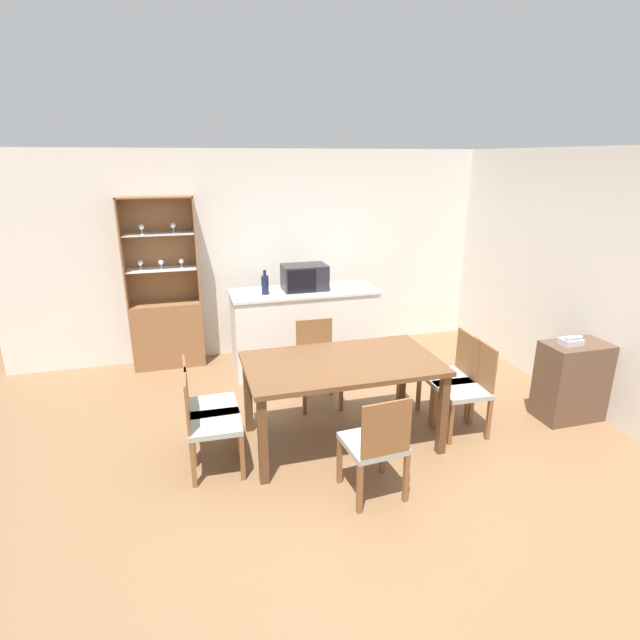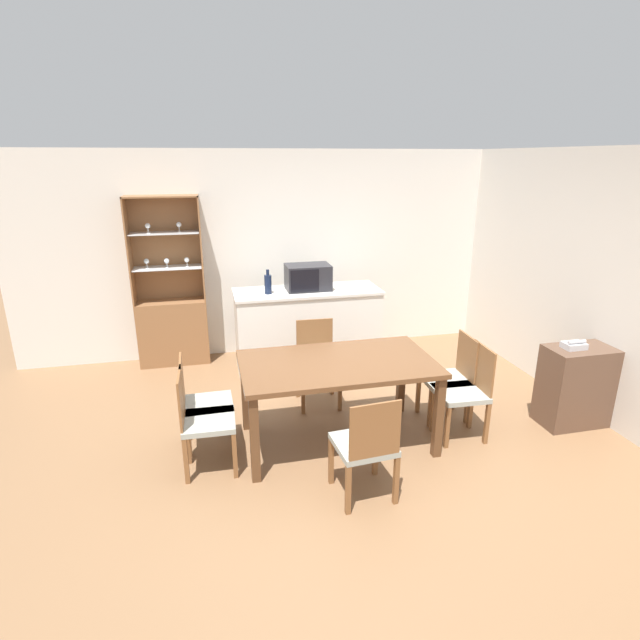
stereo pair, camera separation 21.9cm
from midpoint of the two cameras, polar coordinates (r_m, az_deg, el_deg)
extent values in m
plane|color=brown|center=(4.52, 4.51, -14.77)|extent=(18.00, 18.00, 0.00)
cube|color=silver|center=(6.46, -2.28, 7.62)|extent=(6.80, 0.06, 2.55)
cube|color=silver|center=(5.56, 30.18, 3.43)|extent=(0.06, 4.60, 2.55)
cube|color=silver|center=(5.98, -0.40, -1.21)|extent=(1.68, 0.60, 0.94)
cube|color=beige|center=(5.84, -0.41, 3.30)|extent=(1.71, 0.63, 0.03)
cube|color=brown|center=(6.38, -15.44, -1.32)|extent=(0.83, 0.34, 0.79)
cube|color=brown|center=(6.29, -16.17, 7.94)|extent=(0.83, 0.02, 1.24)
cube|color=brown|center=(6.17, -20.02, 7.38)|extent=(0.02, 0.34, 1.24)
cube|color=brown|center=(6.12, -12.41, 7.98)|extent=(0.02, 0.34, 1.24)
cube|color=brown|center=(6.06, -16.75, 13.39)|extent=(0.83, 0.34, 0.02)
cube|color=white|center=(6.17, -16.06, 5.77)|extent=(0.78, 0.29, 0.01)
cube|color=white|center=(6.10, -16.40, 9.53)|extent=(0.78, 0.29, 0.01)
cylinder|color=white|center=(6.18, -18.18, 5.67)|extent=(0.04, 0.04, 0.01)
cylinder|color=white|center=(6.18, -18.21, 5.94)|extent=(0.01, 0.01, 0.06)
sphere|color=white|center=(6.17, -18.26, 6.41)|extent=(0.06, 0.06, 0.06)
cylinder|color=white|center=(6.08, -18.04, 9.43)|extent=(0.04, 0.04, 0.01)
cylinder|color=white|center=(6.08, -18.07, 9.71)|extent=(0.01, 0.01, 0.06)
sphere|color=white|center=(6.07, -18.12, 10.19)|extent=(0.06, 0.06, 0.06)
cylinder|color=white|center=(6.13, -16.08, 5.77)|extent=(0.04, 0.04, 0.01)
cylinder|color=white|center=(6.13, -16.10, 6.05)|extent=(0.01, 0.01, 0.06)
sphere|color=white|center=(6.12, -16.15, 6.52)|extent=(0.06, 0.06, 0.06)
cylinder|color=white|center=(6.11, -14.78, 9.75)|extent=(0.04, 0.04, 0.01)
cylinder|color=white|center=(6.10, -14.80, 10.03)|extent=(0.01, 0.01, 0.06)
sphere|color=white|center=(6.10, -14.84, 10.51)|extent=(0.06, 0.06, 0.06)
cylinder|color=white|center=(6.14, -13.94, 5.95)|extent=(0.04, 0.04, 0.01)
cylinder|color=white|center=(6.13, -13.96, 6.22)|extent=(0.01, 0.01, 0.06)
sphere|color=white|center=(6.12, -14.00, 6.70)|extent=(0.06, 0.06, 0.06)
cube|color=brown|center=(4.31, 3.48, -5.04)|extent=(1.66, 0.95, 0.04)
cube|color=brown|center=(3.99, -5.88, -13.47)|extent=(0.07, 0.07, 0.74)
cube|color=brown|center=(4.41, 14.79, -10.71)|extent=(0.07, 0.07, 0.74)
cube|color=brown|center=(4.71, -7.21, -8.28)|extent=(0.07, 0.07, 0.74)
cube|color=brown|center=(5.07, 10.50, -6.44)|extent=(0.07, 0.07, 0.74)
cube|color=#999E93|center=(4.43, -11.26, -9.54)|extent=(0.42, 0.42, 0.05)
cube|color=brown|center=(4.32, -14.09, -7.04)|extent=(0.03, 0.38, 0.42)
cube|color=brown|center=(4.70, -8.92, -10.70)|extent=(0.04, 0.04, 0.40)
cube|color=brown|center=(4.38, -8.41, -13.02)|extent=(0.04, 0.04, 0.40)
cube|color=brown|center=(4.69, -13.56, -11.08)|extent=(0.04, 0.04, 0.40)
cube|color=brown|center=(4.37, -13.45, -13.44)|extent=(0.04, 0.04, 0.40)
cube|color=#999E93|center=(4.75, 16.98, -8.02)|extent=(0.43, 0.43, 0.05)
cube|color=brown|center=(4.75, 19.38, -5.22)|extent=(0.03, 0.38, 0.42)
cube|color=brown|center=(4.62, 15.68, -11.75)|extent=(0.04, 0.04, 0.40)
cube|color=brown|center=(4.92, 13.78, -9.68)|extent=(0.04, 0.04, 0.40)
cube|color=brown|center=(4.79, 19.80, -11.07)|extent=(0.04, 0.04, 0.40)
cube|color=brown|center=(5.08, 17.70, -9.13)|extent=(0.04, 0.04, 0.40)
cube|color=#999E93|center=(4.18, -11.09, -11.31)|extent=(0.43, 0.43, 0.05)
cube|color=brown|center=(4.08, -14.11, -8.64)|extent=(0.03, 0.38, 0.42)
cube|color=brown|center=(4.45, -8.48, -12.48)|extent=(0.04, 0.04, 0.40)
cube|color=brown|center=(4.13, -8.17, -15.10)|extent=(0.04, 0.04, 0.40)
cube|color=brown|center=(4.46, -13.43, -12.77)|extent=(0.04, 0.04, 0.40)
cube|color=brown|center=(4.14, -13.55, -15.41)|extent=(0.04, 0.04, 0.40)
cube|color=#999E93|center=(3.83, 6.66, -13.97)|extent=(0.45, 0.45, 0.05)
cube|color=brown|center=(3.56, 8.13, -12.42)|extent=(0.38, 0.05, 0.42)
cube|color=brown|center=(4.04, 2.89, -15.79)|extent=(0.04, 0.04, 0.40)
cube|color=brown|center=(4.16, 7.90, -14.79)|extent=(0.04, 0.04, 0.40)
cube|color=brown|center=(3.75, 5.00, -18.81)|extent=(0.04, 0.04, 0.40)
cube|color=brown|center=(3.89, 10.37, -17.58)|extent=(0.04, 0.04, 0.40)
cube|color=#999E93|center=(5.11, 1.01, -5.28)|extent=(0.43, 0.43, 0.05)
cube|color=brown|center=(5.20, 0.58, -2.10)|extent=(0.38, 0.03, 0.42)
cube|color=brown|center=(5.07, 3.54, -8.25)|extent=(0.04, 0.04, 0.40)
cube|color=brown|center=(5.00, -0.68, -8.62)|extent=(0.04, 0.04, 0.40)
cube|color=brown|center=(5.40, 2.55, -6.51)|extent=(0.04, 0.04, 0.40)
cube|color=brown|center=(5.33, -1.41, -6.84)|extent=(0.04, 0.04, 0.40)
cube|color=#999E93|center=(4.97, 15.38, -6.66)|extent=(0.44, 0.44, 0.05)
cube|color=brown|center=(4.97, 17.67, -4.00)|extent=(0.04, 0.38, 0.42)
cube|color=brown|center=(4.84, 14.07, -10.18)|extent=(0.04, 0.04, 0.40)
cube|color=brown|center=(5.14, 12.37, -8.28)|extent=(0.04, 0.04, 0.40)
cube|color=brown|center=(5.00, 18.06, -9.61)|extent=(0.04, 0.04, 0.40)
cube|color=brown|center=(5.29, 16.17, -7.81)|extent=(0.04, 0.04, 0.40)
cube|color=#232328|center=(5.83, -0.31, 4.92)|extent=(0.51, 0.35, 0.29)
cube|color=black|center=(5.65, -0.62, 4.48)|extent=(0.33, 0.01, 0.25)
cylinder|color=#141E38|center=(5.67, -4.86, 4.06)|extent=(0.08, 0.08, 0.21)
cylinder|color=#141E38|center=(5.64, -4.90, 5.44)|extent=(0.03, 0.03, 0.06)
cube|color=brown|center=(5.39, 28.17, -6.67)|extent=(0.62, 0.37, 0.77)
cube|color=brown|center=(5.38, 28.23, -6.30)|extent=(0.58, 0.33, 0.02)
cube|color=#B7B7BC|center=(5.20, 28.11, -2.60)|extent=(0.20, 0.14, 0.06)
cylinder|color=#B7B7BC|center=(5.16, 28.38, -2.22)|extent=(0.18, 0.03, 0.03)
camera|label=1|loc=(0.11, -88.76, 0.41)|focal=28.00mm
camera|label=2|loc=(0.11, 91.24, -0.41)|focal=28.00mm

